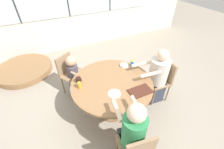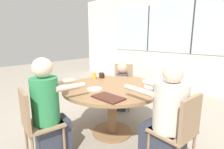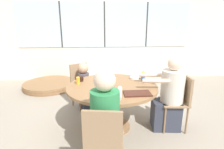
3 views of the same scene
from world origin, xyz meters
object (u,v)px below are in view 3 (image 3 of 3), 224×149
object	(u,v)px
person_man_blue_shirt	(169,98)
coffee_mug	(81,79)
person_toddler	(85,86)
chair_for_woman_green_shirt	(104,139)
folded_table_stack	(50,85)
sippy_cup	(143,75)
chair_for_man_blue_shirt	(180,98)
juice_glass	(78,81)
chair_for_toddler	(81,81)
bowl_white_shallow	(134,78)
person_woman_green_shirt	(106,128)

from	to	relation	value
person_man_blue_shirt	coffee_mug	bearing A→B (deg)	81.51
person_man_blue_shirt	person_toddler	world-z (taller)	person_man_blue_shirt
chair_for_woman_green_shirt	folded_table_stack	world-z (taller)	chair_for_woman_green_shirt
person_man_blue_shirt	sippy_cup	world-z (taller)	person_man_blue_shirt
coffee_mug	chair_for_woman_green_shirt	bearing A→B (deg)	-75.46
chair_for_man_blue_shirt	person_man_blue_shirt	size ratio (longest dim) A/B	0.75
chair_for_man_blue_shirt	sippy_cup	world-z (taller)	sippy_cup
juice_glass	person_man_blue_shirt	bearing A→B (deg)	-7.76
chair_for_toddler	person_toddler	bearing A→B (deg)	90.00
chair_for_woman_green_shirt	chair_for_toddler	distance (m)	2.02
sippy_cup	chair_for_man_blue_shirt	bearing A→B (deg)	-35.53
chair_for_man_blue_shirt	folded_table_stack	distance (m)	3.48
chair_for_woman_green_shirt	person_toddler	xyz separation A→B (m)	(-0.33, 1.85, -0.08)
person_toddler	juice_glass	distance (m)	0.75
person_man_blue_shirt	bowl_white_shallow	distance (m)	0.68
coffee_mug	bowl_white_shallow	world-z (taller)	coffee_mug
bowl_white_shallow	chair_for_man_blue_shirt	bearing A→B (deg)	-33.57
chair_for_woman_green_shirt	coffee_mug	world-z (taller)	chair_for_woman_green_shirt
sippy_cup	folded_table_stack	xyz separation A→B (m)	(-2.13, 1.85, -0.74)
juice_glass	bowl_white_shallow	xyz separation A→B (m)	(0.96, 0.22, -0.04)
person_man_blue_shirt	person_toddler	bearing A→B (deg)	63.60
chair_for_toddler	bowl_white_shallow	bearing A→B (deg)	117.59
coffee_mug	person_toddler	bearing A→B (deg)	88.03
chair_for_man_blue_shirt	folded_table_stack	bearing A→B (deg)	55.30
person_woman_green_shirt	sippy_cup	size ratio (longest dim) A/B	7.35
coffee_mug	chair_for_toddler	bearing A→B (deg)	95.80
person_woman_green_shirt	juice_glass	world-z (taller)	person_woman_green_shirt
folded_table_stack	coffee_mug	bearing A→B (deg)	-60.38
person_woman_green_shirt	bowl_white_shallow	bearing A→B (deg)	74.33
person_man_blue_shirt	folded_table_stack	size ratio (longest dim) A/B	0.85
chair_for_man_blue_shirt	coffee_mug	distance (m)	1.65
sippy_cup	bowl_white_shallow	size ratio (longest dim) A/B	1.07
sippy_cup	bowl_white_shallow	xyz separation A→B (m)	(-0.14, 0.07, -0.07)
coffee_mug	person_woman_green_shirt	bearing A→B (deg)	-72.44
bowl_white_shallow	folded_table_stack	xyz separation A→B (m)	(-1.99, 1.78, -0.68)
chair_for_toddler	sippy_cup	size ratio (longest dim) A/B	5.34
person_woman_green_shirt	chair_for_woman_green_shirt	bearing A→B (deg)	-90.00
person_toddler	folded_table_stack	bearing A→B (deg)	-83.57
person_woman_green_shirt	bowl_white_shallow	xyz separation A→B (m)	(0.56, 1.24, 0.19)
person_woman_green_shirt	bowl_white_shallow	world-z (taller)	person_woman_green_shirt
chair_for_woman_green_shirt	person_man_blue_shirt	size ratio (longest dim) A/B	0.75
chair_for_man_blue_shirt	folded_table_stack	xyz separation A→B (m)	(-2.64, 2.22, -0.46)
chair_for_toddler	coffee_mug	xyz separation A→B (m)	(0.07, -0.65, 0.24)
person_toddler	folded_table_stack	distance (m)	1.75
person_toddler	coffee_mug	size ratio (longest dim) A/B	9.95
person_man_blue_shirt	coffee_mug	distance (m)	1.48
chair_for_woman_green_shirt	sippy_cup	distance (m)	1.54
chair_for_toddler	person_toddler	size ratio (longest dim) A/B	0.94
chair_for_toddler	chair_for_woman_green_shirt	bearing A→B (deg)	69.43
chair_for_toddler	sippy_cup	world-z (taller)	sippy_cup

